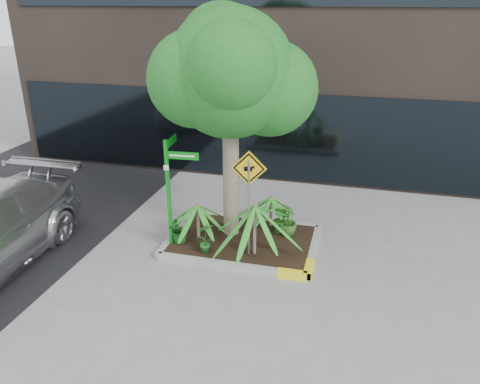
# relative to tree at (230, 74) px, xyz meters

# --- Properties ---
(ground) EXTENTS (80.00, 80.00, 0.00)m
(ground) POSITION_rel_tree_xyz_m (0.14, -0.57, -3.78)
(ground) COLOR gray
(ground) RESTS_ON ground
(planter) EXTENTS (3.35, 2.36, 0.15)m
(planter) POSITION_rel_tree_xyz_m (0.38, -0.29, -3.68)
(planter) COLOR #9E9E99
(planter) RESTS_ON ground
(tree) EXTENTS (3.45, 3.06, 5.17)m
(tree) POSITION_rel_tree_xyz_m (0.00, 0.00, 0.00)
(tree) COLOR gray
(tree) RESTS_ON ground
(palm_front) EXTENTS (1.33, 1.33, 1.48)m
(palm_front) POSITION_rel_tree_xyz_m (0.75, -0.84, -2.52)
(palm_front) COLOR gray
(palm_front) RESTS_ON ground
(palm_left) EXTENTS (0.97, 0.97, 1.08)m
(palm_left) POSITION_rel_tree_xyz_m (-0.66, -0.46, -2.82)
(palm_left) COLOR gray
(palm_left) RESTS_ON ground
(palm_back) EXTENTS (0.87, 0.87, 0.97)m
(palm_back) POSITION_rel_tree_xyz_m (0.82, 0.56, -2.90)
(palm_back) COLOR gray
(palm_back) RESTS_ON ground
(shrub_a) EXTENTS (0.81, 0.81, 0.64)m
(shrub_a) POSITION_rel_tree_xyz_m (-0.98, -0.74, -3.31)
(shrub_a) COLOR #175118
(shrub_a) RESTS_ON planter
(shrub_b) EXTENTS (0.47, 0.47, 0.73)m
(shrub_b) POSITION_rel_tree_xyz_m (1.30, 0.16, -3.26)
(shrub_b) COLOR #295A1B
(shrub_b) RESTS_ON planter
(shrub_c) EXTENTS (0.53, 0.53, 0.71)m
(shrub_c) POSITION_rel_tree_xyz_m (-0.28, -1.07, -3.27)
(shrub_c) COLOR #1E631F
(shrub_c) RESTS_ON planter
(shrub_d) EXTENTS (0.54, 0.54, 0.70)m
(shrub_d) POSITION_rel_tree_xyz_m (1.12, 0.21, -3.28)
(shrub_d) COLOR #26641D
(shrub_d) RESTS_ON planter
(street_sign_post) EXTENTS (0.76, 0.74, 2.53)m
(street_sign_post) POSITION_rel_tree_xyz_m (-1.10, -0.82, -2.21)
(street_sign_post) COLOR #0C8615
(street_sign_post) RESTS_ON ground
(cattle_sign) EXTENTS (0.71, 0.14, 2.32)m
(cattle_sign) POSITION_rel_tree_xyz_m (0.64, -0.96, -2.06)
(cattle_sign) COLOR slate
(cattle_sign) RESTS_ON ground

